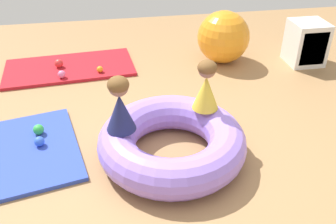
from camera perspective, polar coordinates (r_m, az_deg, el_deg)
name	(u,v)px	position (r m, az deg, el deg)	size (l,w,h in m)	color
ground_plane	(185,161)	(3.35, 2.58, -7.52)	(8.00, 8.00, 0.00)	#9E7549
gym_mat_front	(70,68)	(5.08, -14.76, 6.56)	(1.63, 0.83, 0.04)	#B21923
inflatable_cushion	(172,142)	(3.30, 0.60, -4.54)	(1.31, 1.31, 0.33)	#9975EA
child_in_yellow	(206,85)	(3.35, 5.84, 4.04)	(0.28, 0.28, 0.47)	yellow
child_in_navy	(120,104)	(3.06, -7.37, 1.14)	(0.32, 0.32, 0.49)	navy
play_ball_orange	(100,69)	(4.81, -10.35, 6.43)	(0.08, 0.08, 0.08)	orange
play_ball_pink	(62,74)	(4.77, -15.90, 5.55)	(0.10, 0.10, 0.10)	pink
play_ball_red	(59,63)	(5.06, -16.31, 7.13)	(0.11, 0.11, 0.11)	red
play_ball_green	(39,130)	(3.79, -19.13, -2.54)	(0.10, 0.10, 0.10)	green
play_ball_blue	(39,141)	(3.63, -19.02, -4.26)	(0.09, 0.09, 0.09)	blue
exercise_ball_large	(223,37)	(5.07, 8.44, 11.24)	(0.69, 0.69, 0.69)	orange
storage_cube	(307,43)	(5.30, 20.42, 9.77)	(0.44, 0.44, 0.56)	silver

